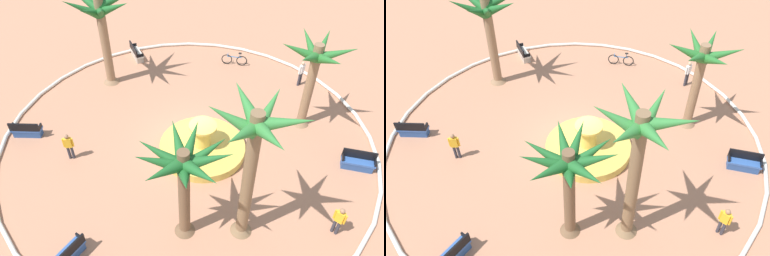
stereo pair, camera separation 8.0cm
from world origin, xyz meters
TOP-DOWN VIEW (x-y plane):
  - ground_plane at (0.00, 0.00)m, footprint 80.00×80.00m
  - plaza_curb at (0.00, 0.00)m, footprint 19.69×19.69m
  - fountain at (-1.15, -0.35)m, footprint 4.39×4.39m
  - palm_tree_near_fountain at (-5.24, 2.23)m, footprint 3.73×3.63m
  - palm_tree_by_curb at (-6.14, 0.02)m, footprint 3.68×3.38m
  - palm_tree_mid_plaza at (-1.28, -6.26)m, footprint 3.74×3.51m
  - palm_tree_far_side at (6.65, 2.54)m, footprint 4.17×4.24m
  - bench_east at (-5.12, -6.93)m, footprint 1.36×1.58m
  - bench_west at (3.47, 7.88)m, footprint 1.11×1.67m
  - bench_north at (-4.73, 7.02)m, footprint 1.30×1.61m
  - bench_southeast at (8.75, 0.25)m, footprint 1.61×0.54m
  - bicycle_red_frame at (5.48, -5.56)m, footprint 1.00×1.47m
  - person_cyclist_helmet at (1.88, -8.28)m, footprint 0.31×0.50m
  - person_cyclist_photo at (0.90, 5.97)m, footprint 0.30×0.51m
  - person_pedestrian_stroll at (-7.72, -3.60)m, footprint 0.48×0.33m

SIDE VIEW (x-z plane):
  - ground_plane at x=0.00m, z-range 0.00..0.00m
  - plaza_curb at x=0.00m, z-range 0.00..0.20m
  - fountain at x=-1.15m, z-range -0.61..1.17m
  - bench_east at x=-5.12m, z-range -0.15..0.85m
  - bench_west at x=3.47m, z-range -0.15..0.85m
  - bench_north at x=-4.73m, z-range -0.15..0.85m
  - bench_southeast at x=8.75m, z-range -0.15..0.85m
  - bicycle_red_frame at x=5.48m, z-range -0.09..0.86m
  - person_cyclist_photo at x=0.90m, z-range 0.09..1.69m
  - person_pedestrian_stroll at x=-7.72m, z-range 0.09..1.70m
  - person_cyclist_helmet at x=1.88m, z-range 0.10..1.79m
  - palm_tree_mid_plaza at x=-1.28m, z-range 1.15..6.40m
  - palm_tree_near_fountain at x=-5.24m, z-range 1.35..6.40m
  - palm_tree_far_side at x=6.65m, z-range 1.41..7.35m
  - palm_tree_by_curb at x=-6.14m, z-range 1.50..8.32m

